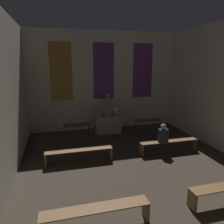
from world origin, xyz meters
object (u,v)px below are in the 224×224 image
object	(u,v)px
statue	(108,106)
flower_vase_right	(116,111)
pew_back_right	(169,143)
flower_vase_left	(100,112)
altar	(108,125)
candle_rack_left	(77,127)
pew_second_left	(96,212)
person_seated	(163,134)
candle_rack_right	(147,122)
pew_back_left	(79,153)

from	to	relation	value
statue	flower_vase_right	xyz separation A→B (m)	(0.41, -0.00, -0.26)
statue	pew_back_right	bearing A→B (deg)	-58.77
flower_vase_right	flower_vase_left	bearing A→B (deg)	180.00
altar	candle_rack_left	xyz separation A→B (m)	(-1.65, -1.06, 0.31)
pew_second_left	flower_vase_right	bearing A→B (deg)	70.59
pew_back_right	candle_rack_left	bearing A→B (deg)	151.57
pew_back_right	person_seated	xyz separation A→B (m)	(-0.26, 0.00, 0.43)
candle_rack_right	pew_back_right	distance (m)	1.88
flower_vase_left	altar	bearing A→B (deg)	0.00
flower_vase_right	person_seated	size ratio (longest dim) A/B	0.63
candle_rack_left	pew_back_right	distance (m)	3.89
candle_rack_left	statue	bearing A→B (deg)	32.69
altar	pew_back_left	xyz separation A→B (m)	(-1.76, -2.90, -0.08)
flower_vase_right	pew_back_left	xyz separation A→B (m)	(-2.17, -2.90, -0.76)
statue	candle_rack_left	size ratio (longest dim) A/B	1.00
flower_vase_left	candle_rack_left	world-z (taller)	flower_vase_left
flower_vase_left	pew_second_left	world-z (taller)	flower_vase_left
candle_rack_right	pew_back_left	xyz separation A→B (m)	(-3.39, -1.84, -0.39)
statue	flower_vase_left	world-z (taller)	statue
altar	pew_back_left	bearing A→B (deg)	-121.23
altar	candle_rack_left	bearing A→B (deg)	-147.31
altar	flower_vase_right	xyz separation A→B (m)	(0.41, -0.00, 0.68)
pew_back_left	flower_vase_left	bearing A→B (deg)	65.06
flower_vase_left	candle_rack_right	bearing A→B (deg)	-27.38
altar	candle_rack_right	bearing A→B (deg)	-32.92
statue	altar	bearing A→B (deg)	0.00
altar	flower_vase_left	distance (m)	0.80
statue	flower_vase_right	bearing A→B (deg)	-0.00
statue	person_seated	world-z (taller)	statue
candle_rack_right	pew_back_right	size ratio (longest dim) A/B	0.48
statue	candle_rack_right	distance (m)	2.05
candle_rack_right	person_seated	distance (m)	1.84
flower_vase_right	pew_second_left	xyz separation A→B (m)	(-2.17, -6.15, -0.76)
altar	person_seated	size ratio (longest dim) A/B	1.79
altar	pew_back_left	distance (m)	3.39
statue	person_seated	bearing A→B (deg)	-62.69
pew_second_left	statue	bearing A→B (deg)	74.05
person_seated	pew_second_left	bearing A→B (deg)	-135.04
altar	flower_vase_left	xyz separation A→B (m)	(-0.41, -0.00, 0.68)
flower_vase_left	pew_back_left	size ratio (longest dim) A/B	0.19
altar	candle_rack_right	size ratio (longest dim) A/B	1.11
statue	pew_back_left	bearing A→B (deg)	-121.23
candle_rack_left	pew_back_left	distance (m)	1.89
flower_vase_right	candle_rack_left	bearing A→B (deg)	-152.80
altar	pew_back_right	bearing A→B (deg)	-58.77
altar	flower_vase_right	bearing A→B (deg)	-0.00
pew_back_left	altar	bearing A→B (deg)	58.77
person_seated	candle_rack_left	bearing A→B (deg)	149.62
flower_vase_right	statue	bearing A→B (deg)	180.00
altar	flower_vase_left	size ratio (longest dim) A/B	2.83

